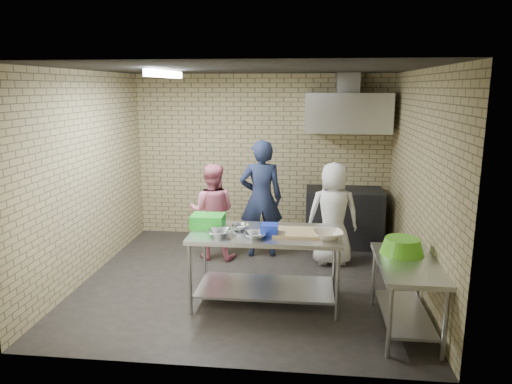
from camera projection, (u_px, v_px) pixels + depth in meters
The scene contains 26 objects.
floor at pixel (247, 280), 6.25m from camera, with size 4.20×4.20×0.00m, color black.
ceiling at pixel (246, 69), 5.67m from camera, with size 4.20×4.20×0.00m, color black.
back_wall at pixel (262, 157), 7.90m from camera, with size 4.20×0.06×2.70m, color tan.
front_wall at pixel (216, 224), 4.02m from camera, with size 4.20×0.06×2.70m, color tan.
left_wall at pixel (86, 176), 6.19m from camera, with size 0.06×4.00×2.70m, color tan.
right_wall at pixel (419, 183), 5.73m from camera, with size 0.06×4.00×2.70m, color tan.
prep_table at pixel (266, 267), 5.54m from camera, with size 1.72×0.86×0.86m, color silver.
side_counter at pixel (406, 296), 4.91m from camera, with size 0.60×1.20×0.75m, color silver.
stove at pixel (344, 217), 7.61m from camera, with size 1.20×0.70×0.90m, color black.
range_hood at pixel (348, 113), 7.30m from camera, with size 1.30×0.60×0.60m, color silver.
hood_duct at pixel (348, 83), 7.35m from camera, with size 0.35×0.30×0.30m, color #A5A8AD.
wall_shelf at pixel (365, 124), 7.49m from camera, with size 0.80×0.20×0.04m, color #3F2B19.
fluorescent_fixture at pixel (164, 74), 5.79m from camera, with size 0.10×1.25×0.08m, color white.
green_crate at pixel (208, 221), 5.63m from camera, with size 0.38×0.29×0.15m, color green.
blue_tub at pixel (269, 230), 5.34m from camera, with size 0.19×0.19×0.12m, color #1930BD.
cutting_board at pixel (296, 232), 5.39m from camera, with size 0.53×0.40×0.03m, color tan.
mixing_bowl_a at pixel (220, 233), 5.30m from camera, with size 0.27×0.27×0.07m, color #AAADB1.
mixing_bowl_b at pixel (240, 227), 5.53m from camera, with size 0.20×0.20×0.06m, color silver.
mixing_bowl_c at pixel (255, 235), 5.24m from camera, with size 0.25×0.25×0.06m, color silver.
ceramic_bowl at pixel (328, 235), 5.22m from camera, with size 0.33×0.33×0.08m, color beige.
green_basin at pixel (402, 246), 5.05m from camera, with size 0.46×0.46×0.17m, color #59C626, non-canonical shape.
bottle_red at pixel (350, 117), 7.50m from camera, with size 0.07×0.07×0.18m, color #B22619.
bottle_green at pixel (375, 118), 7.46m from camera, with size 0.06×0.06×0.15m, color green.
man_navy at pixel (261, 199), 7.02m from camera, with size 0.64×0.42×1.75m, color black.
woman_pink at pixel (212, 212), 6.94m from camera, with size 0.69×0.53×1.41m, color pink.
woman_white at pixel (333, 214), 6.72m from camera, with size 0.72×0.47×1.47m, color white.
Camera 1 is at (0.77, -5.80, 2.48)m, focal length 33.40 mm.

